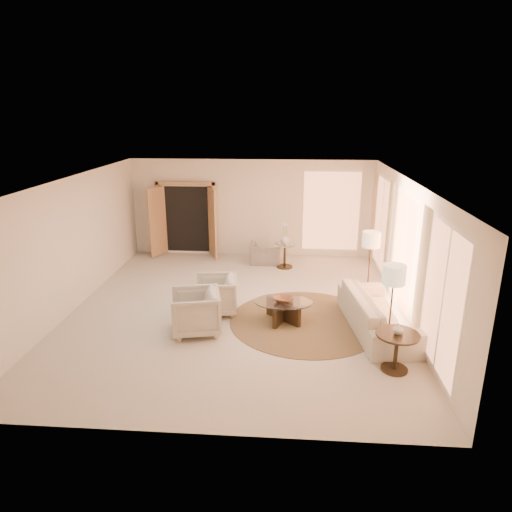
# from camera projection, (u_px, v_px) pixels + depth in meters

# --- Properties ---
(room) EXTENTS (7.04, 8.04, 2.83)m
(room) POSITION_uv_depth(u_px,v_px,m) (235.00, 248.00, 9.45)
(room) COLOR beige
(room) RESTS_ON ground
(windows_right) EXTENTS (0.10, 6.40, 2.40)m
(windows_right) POSITION_uv_depth(u_px,v_px,m) (403.00, 252.00, 9.32)
(windows_right) COLOR #F39461
(windows_right) RESTS_ON room
(window_back_corner) EXTENTS (1.70, 0.10, 2.40)m
(window_back_corner) POSITION_uv_depth(u_px,v_px,m) (331.00, 212.00, 13.05)
(window_back_corner) COLOR #F39461
(window_back_corner) RESTS_ON room
(curtains_right) EXTENTS (0.06, 5.20, 2.60)m
(curtains_right) POSITION_uv_depth(u_px,v_px,m) (392.00, 242.00, 10.19)
(curtains_right) COLOR tan
(curtains_right) RESTS_ON room
(french_doors) EXTENTS (1.95, 0.66, 2.16)m
(french_doors) POSITION_uv_depth(u_px,v_px,m) (186.00, 220.00, 13.31)
(french_doors) COLOR tan
(french_doors) RESTS_ON room
(area_rug) EXTENTS (3.66, 3.66, 0.01)m
(area_rug) POSITION_uv_depth(u_px,v_px,m) (305.00, 321.00, 9.33)
(area_rug) COLOR #3F2E1A
(area_rug) RESTS_ON room
(sofa) EXTENTS (1.32, 2.63, 0.73)m
(sofa) POSITION_uv_depth(u_px,v_px,m) (378.00, 313.00, 8.85)
(sofa) COLOR beige
(sofa) RESTS_ON room
(armchair_left) EXTENTS (0.89, 0.94, 0.87)m
(armchair_left) POSITION_uv_depth(u_px,v_px,m) (216.00, 293.00, 9.63)
(armchair_left) COLOR beige
(armchair_left) RESTS_ON room
(armchair_right) EXTENTS (1.02, 1.06, 0.92)m
(armchair_right) POSITION_uv_depth(u_px,v_px,m) (196.00, 310.00, 8.75)
(armchair_right) COLOR beige
(armchair_right) RESTS_ON room
(accent_chair) EXTENTS (0.86, 0.56, 0.75)m
(accent_chair) POSITION_uv_depth(u_px,v_px,m) (266.00, 250.00, 12.76)
(accent_chair) COLOR gray
(accent_chair) RESTS_ON room
(coffee_table) EXTENTS (1.42, 1.42, 0.43)m
(coffee_table) POSITION_uv_depth(u_px,v_px,m) (283.00, 309.00, 9.27)
(coffee_table) COLOR black
(coffee_table) RESTS_ON room
(end_table) EXTENTS (0.71, 0.71, 0.67)m
(end_table) POSITION_uv_depth(u_px,v_px,m) (397.00, 345.00, 7.44)
(end_table) COLOR black
(end_table) RESTS_ON room
(side_table) EXTENTS (0.58, 0.58, 0.67)m
(side_table) POSITION_uv_depth(u_px,v_px,m) (285.00, 253.00, 12.41)
(side_table) COLOR #2F2818
(side_table) RESTS_ON room
(floor_lamp_near) EXTENTS (0.39, 0.39, 1.62)m
(floor_lamp_near) POSITION_uv_depth(u_px,v_px,m) (371.00, 243.00, 9.88)
(floor_lamp_near) COLOR #2F2818
(floor_lamp_near) RESTS_ON room
(floor_lamp_far) EXTENTS (0.40, 0.40, 1.63)m
(floor_lamp_far) POSITION_uv_depth(u_px,v_px,m) (394.00, 279.00, 7.75)
(floor_lamp_far) COLOR #2F2818
(floor_lamp_far) RESTS_ON room
(bowl) EXTENTS (0.49, 0.49, 0.09)m
(bowl) POSITION_uv_depth(u_px,v_px,m) (283.00, 299.00, 9.20)
(bowl) COLOR brown
(bowl) RESTS_ON coffee_table
(end_vase) EXTENTS (0.20, 0.20, 0.18)m
(end_vase) POSITION_uv_depth(u_px,v_px,m) (398.00, 329.00, 7.35)
(end_vase) COLOR silver
(end_vase) RESTS_ON end_table
(side_vase) EXTENTS (0.34, 0.34, 0.26)m
(side_vase) POSITION_uv_depth(u_px,v_px,m) (285.00, 239.00, 12.29)
(side_vase) COLOR silver
(side_vase) RESTS_ON side_table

